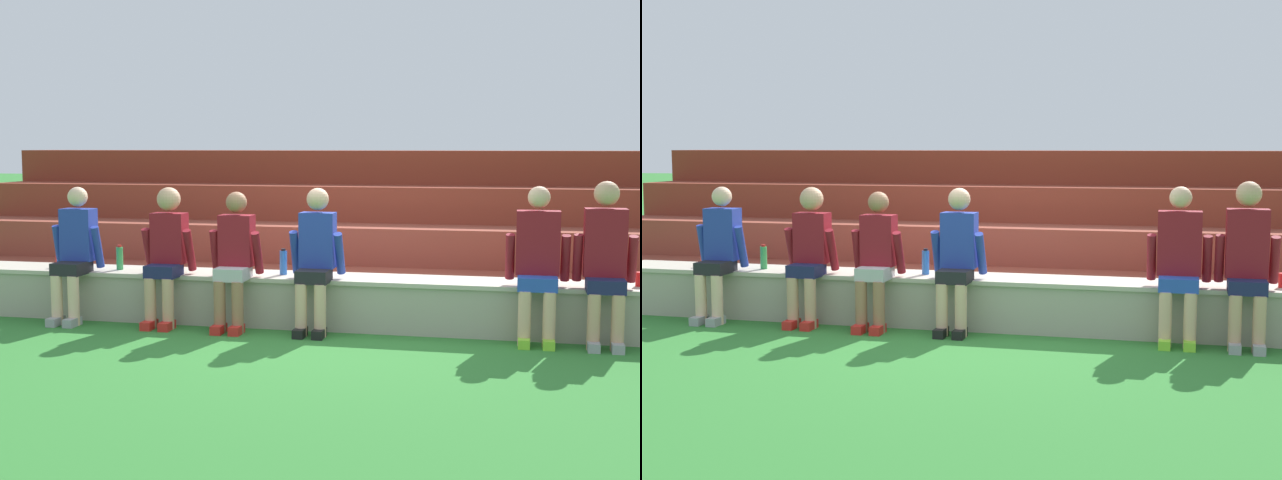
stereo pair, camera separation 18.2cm
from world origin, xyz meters
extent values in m
plane|color=#2D752D|center=(0.00, 0.00, 0.00)|extent=(80.00, 80.00, 0.00)
cube|color=#A8A08E|center=(0.00, 0.27, 0.24)|extent=(7.50, 0.55, 0.48)
cube|color=#BCB39F|center=(0.00, 0.27, 0.47)|extent=(7.54, 0.59, 0.04)
cube|color=brown|center=(0.00, 1.14, 0.21)|extent=(9.66, 0.68, 0.42)
cube|color=brown|center=(0.00, 1.82, 0.42)|extent=(9.66, 0.68, 0.83)
cube|color=maroon|center=(0.00, 2.50, 0.62)|extent=(9.66, 0.68, 1.25)
cube|color=maroon|center=(0.00, 3.18, 0.83)|extent=(9.66, 0.68, 1.66)
cylinder|color=beige|center=(-2.62, -0.24, 0.24)|extent=(0.11, 0.11, 0.48)
cylinder|color=beige|center=(-2.45, -0.24, 0.24)|extent=(0.11, 0.11, 0.48)
cube|color=#99999E|center=(-2.62, -0.28, 0.04)|extent=(0.10, 0.22, 0.08)
cube|color=#99999E|center=(-2.45, -0.28, 0.04)|extent=(0.10, 0.22, 0.08)
cube|color=black|center=(-2.53, -0.09, 0.54)|extent=(0.29, 0.35, 0.12)
cube|color=#23389E|center=(-2.53, 0.07, 0.85)|extent=(0.32, 0.20, 0.52)
sphere|color=beige|center=(-2.53, 0.07, 1.23)|extent=(0.20, 0.20, 0.20)
cylinder|color=#23389E|center=(-2.74, 0.05, 0.73)|extent=(0.08, 0.17, 0.43)
cylinder|color=#23389E|center=(-2.32, 0.05, 0.73)|extent=(0.08, 0.19, 0.43)
cylinder|color=tan|center=(-1.67, -0.19, 0.24)|extent=(0.11, 0.11, 0.48)
cylinder|color=tan|center=(-1.49, -0.19, 0.24)|extent=(0.11, 0.11, 0.48)
cube|color=red|center=(-1.67, -0.23, 0.04)|extent=(0.10, 0.22, 0.08)
cube|color=red|center=(-1.49, -0.23, 0.04)|extent=(0.10, 0.22, 0.08)
cube|color=#191E47|center=(-1.58, -0.07, 0.54)|extent=(0.29, 0.30, 0.12)
cube|color=maroon|center=(-1.58, 0.09, 0.84)|extent=(0.33, 0.20, 0.49)
sphere|color=tan|center=(-1.58, 0.09, 1.21)|extent=(0.23, 0.23, 0.23)
cylinder|color=maroon|center=(-1.79, 0.07, 0.73)|extent=(0.08, 0.20, 0.42)
cylinder|color=maroon|center=(-1.37, 0.07, 0.73)|extent=(0.08, 0.22, 0.42)
cylinder|color=#996B4C|center=(-0.97, -0.23, 0.24)|extent=(0.11, 0.11, 0.48)
cylinder|color=#996B4C|center=(-0.79, -0.23, 0.24)|extent=(0.11, 0.11, 0.48)
cube|color=red|center=(-0.97, -0.27, 0.04)|extent=(0.10, 0.22, 0.08)
cube|color=red|center=(-0.79, -0.27, 0.04)|extent=(0.10, 0.22, 0.08)
cube|color=#B2B2B7|center=(-0.88, -0.09, 0.54)|extent=(0.28, 0.34, 0.12)
cube|color=maroon|center=(-0.88, 0.03, 0.83)|extent=(0.32, 0.20, 0.49)
sphere|color=#996B4C|center=(-0.88, 0.03, 1.20)|extent=(0.20, 0.20, 0.20)
cylinder|color=maroon|center=(-1.09, 0.01, 0.73)|extent=(0.08, 0.18, 0.43)
cylinder|color=maroon|center=(-0.67, 0.01, 0.73)|extent=(0.08, 0.23, 0.42)
cylinder|color=#DBAD89|center=(-0.19, -0.21, 0.24)|extent=(0.11, 0.11, 0.48)
cylinder|color=#DBAD89|center=(-0.01, -0.21, 0.24)|extent=(0.11, 0.11, 0.48)
cube|color=black|center=(-0.19, -0.25, 0.04)|extent=(0.10, 0.22, 0.08)
cube|color=black|center=(-0.01, -0.25, 0.04)|extent=(0.10, 0.22, 0.08)
cube|color=black|center=(-0.10, -0.08, 0.54)|extent=(0.29, 0.32, 0.12)
cube|color=#23389E|center=(-0.10, 0.08, 0.85)|extent=(0.32, 0.20, 0.52)
sphere|color=#DBAD89|center=(-0.10, 0.08, 1.23)|extent=(0.21, 0.21, 0.21)
cylinder|color=#23389E|center=(-0.32, 0.06, 0.73)|extent=(0.08, 0.22, 0.42)
cylinder|color=#23389E|center=(0.11, 0.06, 0.73)|extent=(0.08, 0.25, 0.41)
cylinder|color=#DBAD89|center=(1.79, -0.18, 0.24)|extent=(0.11, 0.11, 0.48)
cylinder|color=#DBAD89|center=(1.99, -0.18, 0.24)|extent=(0.11, 0.11, 0.48)
cube|color=#8CD833|center=(1.79, -0.22, 0.04)|extent=(0.10, 0.22, 0.08)
cube|color=#8CD833|center=(1.99, -0.22, 0.04)|extent=(0.10, 0.22, 0.08)
cube|color=#2347B2|center=(1.89, -0.06, 0.54)|extent=(0.34, 0.29, 0.12)
cube|color=maroon|center=(1.89, 0.10, 0.88)|extent=(0.38, 0.20, 0.57)
sphere|color=#DBAD89|center=(1.89, 0.10, 1.28)|extent=(0.20, 0.20, 0.20)
cylinder|color=maroon|center=(1.65, 0.08, 0.75)|extent=(0.08, 0.19, 0.43)
cylinder|color=maroon|center=(2.13, 0.08, 0.75)|extent=(0.08, 0.18, 0.43)
cylinder|color=tan|center=(2.36, -0.19, 0.24)|extent=(0.11, 0.11, 0.48)
cylinder|color=tan|center=(2.56, -0.19, 0.24)|extent=(0.11, 0.11, 0.48)
cube|color=#99999E|center=(2.36, -0.23, 0.04)|extent=(0.10, 0.22, 0.08)
cube|color=#99999E|center=(2.56, -0.23, 0.04)|extent=(0.10, 0.22, 0.08)
cube|color=#191E47|center=(2.46, -0.07, 0.54)|extent=(0.32, 0.30, 0.12)
cube|color=maroon|center=(2.46, 0.09, 0.89)|extent=(0.35, 0.20, 0.60)
sphere|color=tan|center=(2.46, 0.09, 1.32)|extent=(0.22, 0.22, 0.22)
cylinder|color=maroon|center=(2.23, 0.07, 0.76)|extent=(0.08, 0.16, 0.43)
cylinder|color=maroon|center=(2.68, 0.07, 0.76)|extent=(0.08, 0.19, 0.43)
cylinder|color=blue|center=(-0.49, 0.27, 0.60)|extent=(0.07, 0.07, 0.23)
cylinder|color=black|center=(-0.49, 0.27, 0.73)|extent=(0.04, 0.04, 0.02)
cylinder|color=green|center=(-2.18, 0.24, 0.60)|extent=(0.07, 0.07, 0.23)
cylinder|color=red|center=(-2.18, 0.24, 0.73)|extent=(0.04, 0.04, 0.02)
cylinder|color=red|center=(-2.86, 0.26, 0.55)|extent=(0.08, 0.08, 0.12)
camera|label=1|loc=(1.68, -7.78, 1.73)|focal=48.88mm
camera|label=2|loc=(1.86, -7.74, 1.73)|focal=48.88mm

